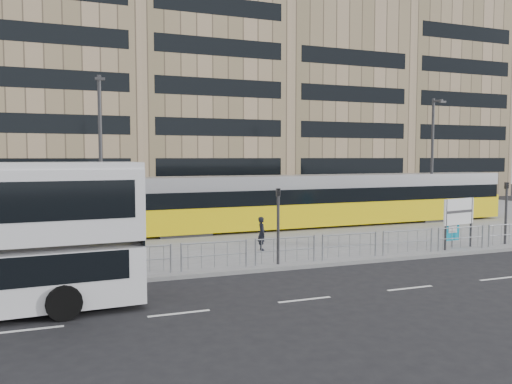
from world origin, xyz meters
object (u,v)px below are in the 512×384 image
object	(u,v)px
traffic_light_west	(278,216)
lamp_post_east	(433,155)
tram	(319,201)
pedestrian	(262,234)
lamp_post_west	(101,154)
traffic_light_east	(506,205)
ad_panel	(452,228)
station_sign	(459,214)

from	to	relation	value
traffic_light_west	lamp_post_east	bearing A→B (deg)	34.65
tram	pedestrian	world-z (taller)	tram
traffic_light_west	lamp_post_west	world-z (taller)	lamp_post_west
lamp_post_east	traffic_light_east	bearing A→B (deg)	-104.98
tram	lamp_post_east	size ratio (longest dim) A/B	3.35
lamp_post_west	lamp_post_east	size ratio (longest dim) A/B	1.01
ad_panel	lamp_post_east	bearing A→B (deg)	50.90
tram	traffic_light_east	world-z (taller)	tram
pedestrian	lamp_post_west	size ratio (longest dim) A/B	0.19
pedestrian	traffic_light_east	bearing A→B (deg)	-91.80
ad_panel	station_sign	bearing A→B (deg)	-88.31
tram	station_sign	size ratio (longest dim) A/B	11.50
traffic_light_west	lamp_post_west	size ratio (longest dim) A/B	0.37
pedestrian	lamp_post_east	bearing A→B (deg)	-58.40
tram	ad_panel	distance (m)	9.16
traffic_light_east	lamp_post_east	world-z (taller)	lamp_post_east
ad_panel	traffic_light_west	world-z (taller)	traffic_light_west
lamp_post_west	lamp_post_east	bearing A→B (deg)	4.56
tram	traffic_light_west	world-z (taller)	tram
ad_panel	lamp_post_west	size ratio (longest dim) A/B	0.19
traffic_light_east	ad_panel	bearing A→B (deg)	166.81
traffic_light_east	traffic_light_west	bearing A→B (deg)	172.88
ad_panel	pedestrian	bearing A→B (deg)	159.61
lamp_post_west	lamp_post_east	xyz separation A→B (m)	(21.16, 1.69, -0.04)
station_sign	traffic_light_west	size ratio (longest dim) A/B	0.77
traffic_light_west	lamp_post_east	size ratio (longest dim) A/B	0.38
ad_panel	traffic_light_east	size ratio (longest dim) A/B	0.52
traffic_light_east	lamp_post_east	distance (m)	8.77
traffic_light_west	lamp_post_east	world-z (taller)	lamp_post_east
traffic_light_east	lamp_post_east	bearing A→B (deg)	65.92
station_sign	lamp_post_west	distance (m)	17.45
ad_panel	traffic_light_west	xyz separation A→B (m)	(-9.40, -0.66, 1.03)
ad_panel	pedestrian	xyz separation A→B (m)	(-8.94, 2.42, -0.16)
tram	traffic_light_west	bearing A→B (deg)	-127.36
station_sign	traffic_light_west	bearing A→B (deg)	170.85
station_sign	pedestrian	world-z (taller)	station_sign
ad_panel	traffic_light_west	size ratio (longest dim) A/B	0.52
ad_panel	lamp_post_west	distance (m)	17.41
ad_panel	lamp_post_east	distance (m)	10.14
traffic_light_east	lamp_post_west	distance (m)	20.21
lamp_post_west	lamp_post_east	world-z (taller)	lamp_post_west
traffic_light_west	station_sign	bearing A→B (deg)	6.27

